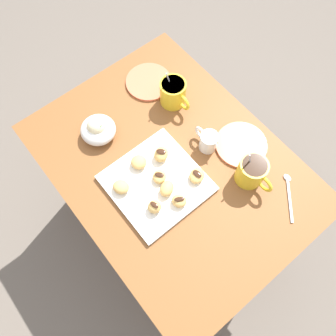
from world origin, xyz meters
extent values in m
plane|color=#665B51|center=(0.00, 0.00, 0.00)|extent=(8.00, 8.00, 0.00)
cube|color=brown|center=(0.00, 0.00, 0.69)|extent=(0.93, 0.69, 0.04)
cube|color=brown|center=(-0.41, -0.29, 0.34)|extent=(0.07, 0.07, 0.67)
cube|color=brown|center=(0.41, -0.29, 0.34)|extent=(0.07, 0.07, 0.67)
cube|color=brown|center=(-0.41, 0.29, 0.34)|extent=(0.07, 0.07, 0.67)
cube|color=brown|center=(0.41, 0.29, 0.34)|extent=(0.07, 0.07, 0.67)
cube|color=silver|center=(0.02, -0.08, 0.72)|extent=(0.29, 0.29, 0.02)
cylinder|color=yellow|center=(-0.19, 0.16, 0.76)|extent=(0.09, 0.09, 0.10)
torus|color=yellow|center=(-0.14, 0.16, 0.76)|extent=(0.06, 0.01, 0.06)
cylinder|color=#331E11|center=(-0.19, 0.16, 0.80)|extent=(0.08, 0.08, 0.01)
cylinder|color=silver|center=(-0.21, 0.16, 0.79)|extent=(0.01, 0.04, 0.13)
cylinder|color=yellow|center=(0.19, 0.16, 0.76)|extent=(0.09, 0.09, 0.10)
torus|color=yellow|center=(0.25, 0.16, 0.76)|extent=(0.06, 0.01, 0.06)
cylinder|color=#331E11|center=(0.19, 0.16, 0.80)|extent=(0.08, 0.08, 0.01)
cylinder|color=silver|center=(0.18, 0.16, 0.80)|extent=(0.02, 0.04, 0.13)
cylinder|color=silver|center=(0.03, 0.13, 0.74)|extent=(0.06, 0.06, 0.07)
cone|color=silver|center=(0.05, 0.13, 0.77)|extent=(0.02, 0.02, 0.02)
torus|color=silver|center=(-0.01, 0.13, 0.75)|extent=(0.05, 0.01, 0.05)
cylinder|color=white|center=(0.03, 0.13, 0.77)|extent=(0.05, 0.05, 0.01)
ellipsoid|color=silver|center=(-0.24, -0.12, 0.74)|extent=(0.12, 0.12, 0.07)
sphere|color=#F4E5B2|center=(-0.24, -0.12, 0.76)|extent=(0.07, 0.07, 0.07)
ellipsoid|color=green|center=(-0.23, -0.12, 0.78)|extent=(0.03, 0.03, 0.01)
cylinder|color=#E5704C|center=(0.09, 0.23, 0.71)|extent=(0.18, 0.18, 0.01)
cylinder|color=#E5704C|center=(-0.31, 0.14, 0.71)|extent=(0.17, 0.17, 0.01)
cube|color=silver|center=(0.33, 0.21, 0.71)|extent=(0.12, 0.11, 0.00)
ellipsoid|color=silver|center=(0.28, 0.26, 0.71)|extent=(0.03, 0.02, 0.01)
ellipsoid|color=#E5B260|center=(-0.03, -0.18, 0.74)|extent=(0.07, 0.06, 0.03)
ellipsoid|color=#E5B260|center=(0.09, -0.14, 0.74)|extent=(0.05, 0.05, 0.04)
ellipsoid|color=#381E11|center=(0.09, -0.14, 0.76)|extent=(0.03, 0.02, 0.00)
ellipsoid|color=#E5B260|center=(0.09, 0.03, 0.74)|extent=(0.07, 0.07, 0.03)
ellipsoid|color=#381E11|center=(0.09, 0.03, 0.75)|extent=(0.03, 0.02, 0.00)
ellipsoid|color=#E5B260|center=(0.07, -0.08, 0.74)|extent=(0.06, 0.07, 0.04)
ellipsoid|color=#E5B260|center=(-0.04, -0.02, 0.74)|extent=(0.07, 0.07, 0.04)
ellipsoid|color=#381E11|center=(-0.04, -0.02, 0.76)|extent=(0.04, 0.04, 0.00)
ellipsoid|color=#E5B260|center=(-0.06, -0.09, 0.74)|extent=(0.07, 0.07, 0.03)
ellipsoid|color=#E5B260|center=(0.02, -0.07, 0.74)|extent=(0.06, 0.06, 0.03)
ellipsoid|color=#381E11|center=(0.02, -0.07, 0.75)|extent=(0.03, 0.03, 0.00)
ellipsoid|color=#E5B260|center=(0.12, -0.07, 0.74)|extent=(0.06, 0.06, 0.03)
ellipsoid|color=#381E11|center=(0.12, -0.07, 0.75)|extent=(0.03, 0.04, 0.00)
camera|label=1|loc=(0.35, -0.30, 1.73)|focal=35.86mm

